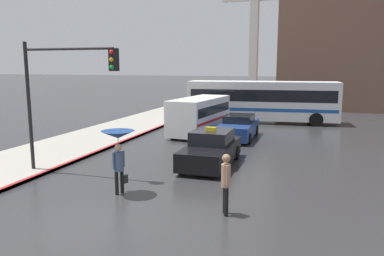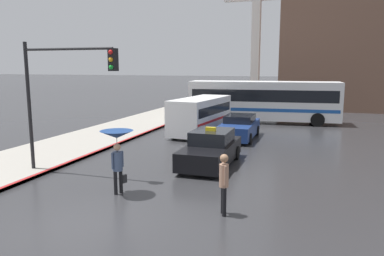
% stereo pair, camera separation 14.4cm
% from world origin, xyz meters
% --- Properties ---
extents(ground_plane, '(300.00, 300.00, 0.00)m').
position_xyz_m(ground_plane, '(0.00, 0.00, 0.00)').
color(ground_plane, '#2D2D30').
extents(taxi, '(1.91, 4.43, 1.65)m').
position_xyz_m(taxi, '(1.67, 7.19, 0.68)').
color(taxi, black).
rests_on(taxi, ground_plane).
extents(sedan_red, '(1.91, 4.45, 1.37)m').
position_xyz_m(sedan_red, '(1.67, 13.45, 0.65)').
color(sedan_red, navy).
rests_on(sedan_red, ground_plane).
extents(ambulance_van, '(2.62, 5.92, 2.26)m').
position_xyz_m(ambulance_van, '(-0.93, 14.25, 1.26)').
color(ambulance_van, white).
rests_on(ambulance_van, ground_plane).
extents(city_bus, '(11.16, 3.45, 3.08)m').
position_xyz_m(city_bus, '(2.14, 20.36, 1.71)').
color(city_bus, silver).
rests_on(city_bus, ground_plane).
extents(pedestrian_with_umbrella, '(1.09, 1.09, 2.14)m').
position_xyz_m(pedestrian_with_umbrella, '(-0.28, 2.65, 1.73)').
color(pedestrian_with_umbrella, black).
rests_on(pedestrian_with_umbrella, ground_plane).
extents(pedestrian_man, '(0.35, 0.41, 1.78)m').
position_xyz_m(pedestrian_man, '(3.47, 1.99, 1.05)').
color(pedestrian_man, black).
rests_on(pedestrian_man, ground_plane).
extents(traffic_light, '(4.03, 0.38, 5.14)m').
position_xyz_m(traffic_light, '(-3.23, 3.98, 3.62)').
color(traffic_light, black).
rests_on(traffic_light, ground_plane).
extents(monument_cross, '(7.15, 0.90, 16.25)m').
position_xyz_m(monument_cross, '(-0.68, 34.32, 9.22)').
color(monument_cross, white).
rests_on(monument_cross, ground_plane).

